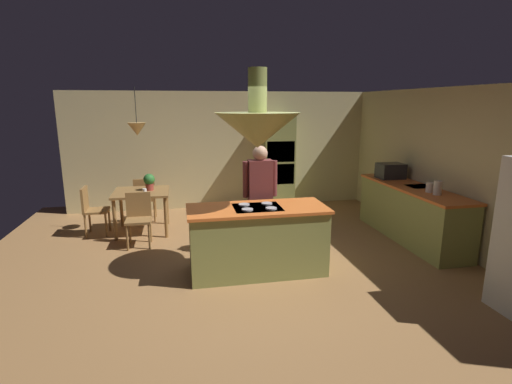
{
  "coord_description": "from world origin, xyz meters",
  "views": [
    {
      "loc": [
        -1.0,
        -5.14,
        2.29
      ],
      "look_at": [
        0.1,
        0.4,
        1.0
      ],
      "focal_mm": 27.24,
      "sensor_mm": 36.0,
      "label": 1
    }
  ],
  "objects": [
    {
      "name": "range_hood",
      "position": [
        0.0,
        -0.2,
        1.98
      ],
      "size": [
        1.1,
        1.1,
        1.0
      ],
      "color": "#8C934C"
    },
    {
      "name": "microwave_on_counter",
      "position": [
        2.84,
        1.35,
        1.07
      ],
      "size": [
        0.46,
        0.36,
        0.28
      ],
      "primitive_type": "cube",
      "color": "#232326",
      "rests_on": "counter_run_right"
    },
    {
      "name": "dining_table",
      "position": [
        -1.7,
        1.9,
        0.65
      ],
      "size": [
        0.97,
        0.92,
        0.76
      ],
      "color": "olive",
      "rests_on": "ground"
    },
    {
      "name": "chair_at_corner",
      "position": [
        -2.56,
        1.9,
        0.5
      ],
      "size": [
        0.4,
        0.4,
        0.87
      ],
      "rotation": [
        0.0,
        0.0,
        1.57
      ],
      "color": "olive",
      "rests_on": "ground"
    },
    {
      "name": "counter_run_right",
      "position": [
        2.84,
        0.6,
        0.47
      ],
      "size": [
        0.73,
        2.53,
        0.93
      ],
      "color": "#8C934C",
      "rests_on": "ground"
    },
    {
      "name": "ground",
      "position": [
        0.0,
        0.0,
        0.0
      ],
      "size": [
        8.16,
        8.16,
        0.0
      ],
      "primitive_type": "plane",
      "color": "#9E7042"
    },
    {
      "name": "wall_right",
      "position": [
        3.25,
        0.4,
        1.27
      ],
      "size": [
        0.1,
        7.2,
        2.55
      ],
      "primitive_type": "cube",
      "color": "beige",
      "rests_on": "ground"
    },
    {
      "name": "chair_facing_island",
      "position": [
        -1.7,
        1.22,
        0.5
      ],
      "size": [
        0.4,
        0.4,
        0.87
      ],
      "color": "olive",
      "rests_on": "ground"
    },
    {
      "name": "person_at_island",
      "position": [
        0.18,
        0.48,
        0.97
      ],
      "size": [
        0.53,
        0.22,
        1.68
      ],
      "color": "tan",
      "rests_on": "ground"
    },
    {
      "name": "canister_flour",
      "position": [
        2.84,
        -0.02,
        1.04
      ],
      "size": [
        0.12,
        0.12,
        0.22
      ],
      "primitive_type": "cylinder",
      "color": "silver",
      "rests_on": "counter_run_right"
    },
    {
      "name": "oven_tower",
      "position": [
        1.1,
        3.04,
        1.03
      ],
      "size": [
        0.66,
        0.62,
        2.06
      ],
      "color": "#8C934C",
      "rests_on": "ground"
    },
    {
      "name": "cup_on_table",
      "position": [
        -1.62,
        1.67,
        0.81
      ],
      "size": [
        0.07,
        0.07,
        0.09
      ],
      "primitive_type": "cylinder",
      "color": "white",
      "rests_on": "dining_table"
    },
    {
      "name": "potted_plant_on_table",
      "position": [
        -1.56,
        1.95,
        0.93
      ],
      "size": [
        0.2,
        0.2,
        0.3
      ],
      "color": "#99382D",
      "rests_on": "dining_table"
    },
    {
      "name": "wall_back",
      "position": [
        0.0,
        3.45,
        1.27
      ],
      "size": [
        6.8,
        0.1,
        2.55
      ],
      "primitive_type": "cube",
      "color": "beige",
      "rests_on": "ground"
    },
    {
      "name": "canister_sugar",
      "position": [
        2.84,
        0.16,
        1.01
      ],
      "size": [
        0.13,
        0.13,
        0.15
      ],
      "primitive_type": "cylinder",
      "color": "silver",
      "rests_on": "counter_run_right"
    },
    {
      "name": "pendant_light_over_table",
      "position": [
        -1.7,
        1.9,
        1.86
      ],
      "size": [
        0.32,
        0.32,
        0.82
      ],
      "color": "#E0B266"
    },
    {
      "name": "kitchen_island",
      "position": [
        0.0,
        -0.2,
        0.47
      ],
      "size": [
        1.89,
        0.81,
        0.95
      ],
      "color": "#8C934C",
      "rests_on": "ground"
    },
    {
      "name": "chair_by_back_wall",
      "position": [
        -1.7,
        2.58,
        0.5
      ],
      "size": [
        0.4,
        0.4,
        0.87
      ],
      "rotation": [
        0.0,
        0.0,
        3.14
      ],
      "color": "olive",
      "rests_on": "ground"
    }
  ]
}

